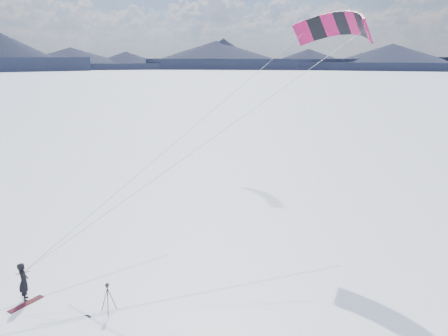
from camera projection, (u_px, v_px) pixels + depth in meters
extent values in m
cube|color=black|center=(387.00, 66.00, 302.64)|extent=(147.80, 124.57, 5.78)
cone|color=black|center=(387.00, 61.00, 301.92)|extent=(89.40, 89.40, 8.00)
cube|color=black|center=(245.00, 65.00, 324.02)|extent=(156.56, 89.15, 5.78)
cone|color=black|center=(245.00, 61.00, 323.29)|extent=(80.64, 80.64, 8.00)
cube|color=black|center=(108.00, 65.00, 315.13)|extent=(150.00, 45.00, 5.78)
cone|color=black|center=(107.00, 61.00, 314.40)|extent=(64.00, 64.00, 8.00)
cube|color=#B2BCD2|center=(83.00, 300.00, 18.38)|extent=(11.66, 3.07, 0.01)
cube|color=#B2BCD2|center=(175.00, 336.00, 16.00)|extent=(6.52, 4.83, 0.01)
imported|color=black|center=(26.00, 300.00, 18.40)|extent=(0.56, 0.70, 1.69)
cube|color=maroon|center=(26.00, 304.00, 18.06)|extent=(1.29, 1.23, 0.04)
cylinder|color=black|center=(112.00, 299.00, 17.47)|extent=(0.35, 0.18, 1.08)
cylinder|color=black|center=(105.00, 300.00, 17.43)|extent=(0.32, 0.24, 1.08)
cylinder|color=black|center=(108.00, 303.00, 17.20)|extent=(0.06, 0.37, 1.08)
cylinder|color=black|center=(108.00, 292.00, 17.28)|extent=(0.03, 0.03, 0.34)
cube|color=black|center=(107.00, 287.00, 17.22)|extent=(0.09, 0.09, 0.05)
cube|color=black|center=(107.00, 285.00, 17.20)|extent=(0.15, 0.13, 0.10)
cylinder|color=black|center=(107.00, 284.00, 17.28)|extent=(0.07, 0.10, 0.07)
cube|color=#B3104F|center=(367.00, 29.00, 21.40)|extent=(1.03, 1.02, 1.48)
cube|color=black|center=(361.00, 25.00, 22.12)|extent=(0.86, 1.06, 1.39)
cube|color=#B3104F|center=(353.00, 23.00, 22.88)|extent=(0.84, 1.06, 1.30)
cube|color=black|center=(342.00, 23.00, 23.63)|extent=(1.00, 1.06, 1.20)
cube|color=#B3104F|center=(330.00, 25.00, 24.33)|extent=(1.14, 1.02, 1.30)
cube|color=black|center=(317.00, 28.00, 24.93)|extent=(1.27, 0.93, 1.39)
cube|color=#B3104F|center=(303.00, 33.00, 25.41)|extent=(1.36, 0.81, 1.48)
cylinder|color=gray|center=(209.00, 141.00, 19.74)|extent=(16.38, 2.06, 10.03)
cylinder|color=gray|center=(187.00, 133.00, 21.75)|extent=(15.12, 6.66, 10.03)
cylinder|color=black|center=(23.00, 273.00, 18.09)|extent=(0.54, 0.18, 0.03)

